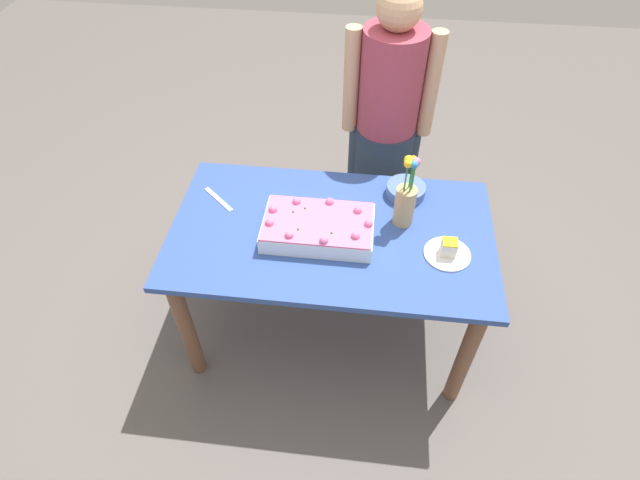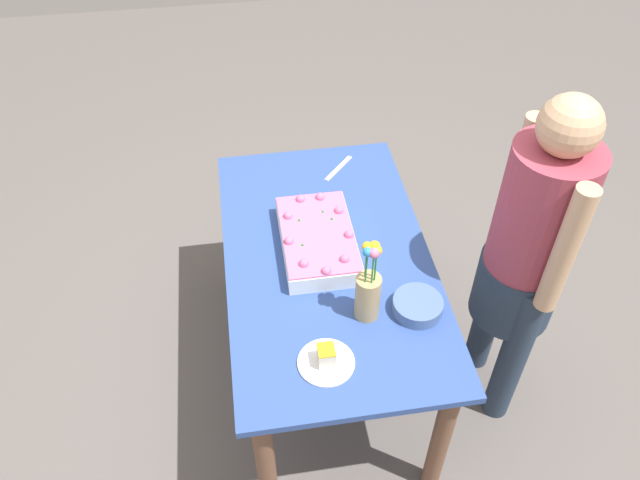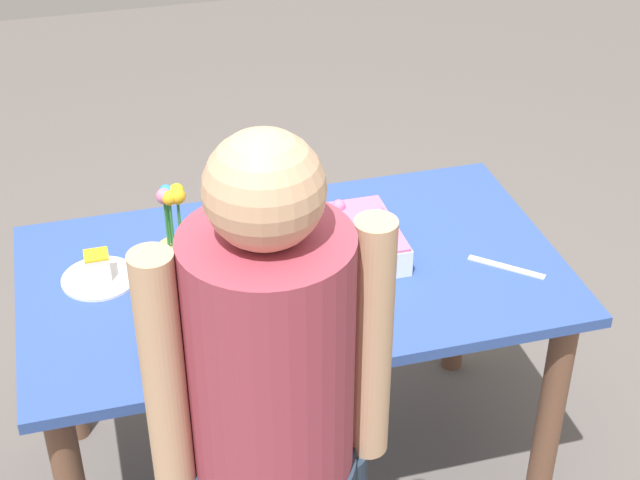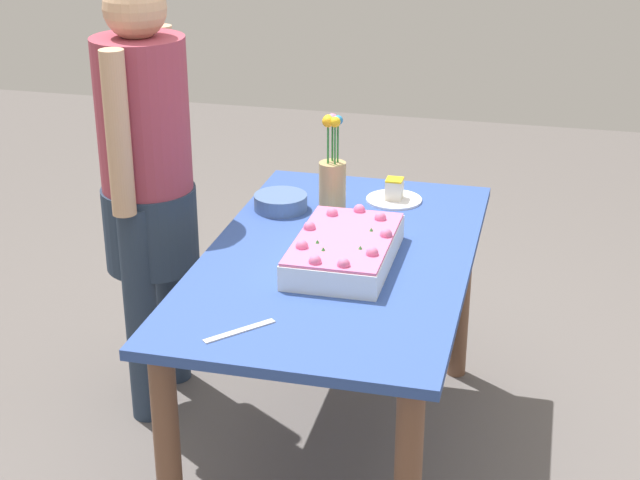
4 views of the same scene
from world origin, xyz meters
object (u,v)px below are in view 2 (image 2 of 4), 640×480
at_px(sheet_cake, 318,239).
at_px(cake_knife, 339,168).
at_px(fruit_bowl, 417,306).
at_px(person_standing, 528,251).
at_px(serving_plate_with_slice, 326,359).
at_px(flower_vase, 368,291).

relative_size(sheet_cake, cake_knife, 2.27).
distance_m(fruit_bowl, person_standing, 0.45).
bearing_deg(serving_plate_with_slice, flower_vase, 136.52).
bearing_deg(cake_knife, sheet_cake, 22.47).
distance_m(sheet_cake, flower_vase, 0.38).
bearing_deg(person_standing, fruit_bowl, 13.76).
xyz_separation_m(cake_knife, flower_vase, (0.83, -0.05, 0.12)).
distance_m(serving_plate_with_slice, fruit_bowl, 0.39).
bearing_deg(serving_plate_with_slice, fruit_bowl, 115.59).
bearing_deg(sheet_cake, flower_vase, 18.74).
bearing_deg(person_standing, flower_vase, 8.48).
bearing_deg(cake_knife, fruit_bowl, 50.78).
distance_m(serving_plate_with_slice, person_standing, 0.83).
relative_size(serving_plate_with_slice, flower_vase, 0.56).
distance_m(serving_plate_with_slice, flower_vase, 0.27).
xyz_separation_m(serving_plate_with_slice, fruit_bowl, (-0.17, 0.35, 0.00)).
bearing_deg(serving_plate_with_slice, person_standing, 109.35).
bearing_deg(sheet_cake, person_standing, 70.06).
distance_m(sheet_cake, cake_knife, 0.51).
bearing_deg(sheet_cake, fruit_bowl, 39.19).
distance_m(cake_knife, person_standing, 0.94).
height_order(flower_vase, person_standing, person_standing).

